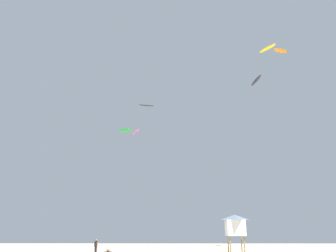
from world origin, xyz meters
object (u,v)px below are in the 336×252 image
object	(u,v)px
lifeguard_tower	(235,225)
kite_aloft_2	(146,105)
kite_aloft_1	(125,130)
kite_aloft_5	(267,48)
kite_aloft_3	(256,80)
person_midground	(96,245)
kite_aloft_0	(281,51)
kite_aloft_4	(136,132)

from	to	relation	value
lifeguard_tower	kite_aloft_2	distance (m)	19.64
kite_aloft_1	kite_aloft_2	world-z (taller)	kite_aloft_2
lifeguard_tower	kite_aloft_5	xyz separation A→B (m)	(4.66, -2.76, 20.52)
kite_aloft_5	lifeguard_tower	bearing A→B (deg)	149.31
kite_aloft_2	kite_aloft_3	distance (m)	21.52
person_midground	kite_aloft_1	size ratio (longest dim) A/B	0.65
lifeguard_tower	kite_aloft_2	world-z (taller)	kite_aloft_2
kite_aloft_2	kite_aloft_1	bearing A→B (deg)	125.94
kite_aloft_3	person_midground	bearing A→B (deg)	-148.29
lifeguard_tower	kite_aloft_3	bearing A→B (deg)	61.24
kite_aloft_0	kite_aloft_4	xyz separation A→B (m)	(-21.12, 12.87, -7.82)
lifeguard_tower	kite_aloft_4	world-z (taller)	kite_aloft_4
person_midground	kite_aloft_3	bearing A→B (deg)	-26.19
person_midground	kite_aloft_4	bearing A→B (deg)	24.12
kite_aloft_3	kite_aloft_5	size ratio (longest dim) A/B	1.75
kite_aloft_0	kite_aloft_5	size ratio (longest dim) A/B	0.93
lifeguard_tower	person_midground	bearing A→B (deg)	-178.09
kite_aloft_2	kite_aloft_5	bearing A→B (deg)	-25.64
kite_aloft_2	kite_aloft_5	xyz separation A→B (m)	(15.15, -7.27, 4.55)
person_midground	kite_aloft_0	xyz separation A→B (m)	(23.33, 2.82, 25.27)
person_midground	kite_aloft_0	world-z (taller)	kite_aloft_0
kite_aloft_1	lifeguard_tower	bearing A→B (deg)	-33.85
kite_aloft_0	kite_aloft_5	distance (m)	6.65
lifeguard_tower	kite_aloft_4	bearing A→B (deg)	130.67
lifeguard_tower	kite_aloft_1	distance (m)	21.88
kite_aloft_1	kite_aloft_0	bearing A→B (deg)	-17.83
lifeguard_tower	kite_aloft_3	xyz separation A→B (m)	(7.40, 13.48, 23.87)
kite_aloft_2	kite_aloft_3	size ratio (longest dim) A/B	0.51
person_midground	kite_aloft_4	world-z (taller)	kite_aloft_4
kite_aloft_0	kite_aloft_4	distance (m)	25.94
kite_aloft_1	kite_aloft_3	size ratio (longest dim) A/B	0.56
kite_aloft_5	kite_aloft_2	bearing A→B (deg)	154.36
kite_aloft_1	kite_aloft_5	world-z (taller)	kite_aloft_5
kite_aloft_0	kite_aloft_1	size ratio (longest dim) A/B	0.95
kite_aloft_5	kite_aloft_4	bearing A→B (deg)	134.60
kite_aloft_0	kite_aloft_2	xyz separation A→B (m)	(-18.57, 2.20, -7.15)
person_midground	kite_aloft_5	xyz separation A→B (m)	(19.91, -2.25, 22.67)
kite_aloft_1	kite_aloft_3	distance (m)	24.03
kite_aloft_2	kite_aloft_4	world-z (taller)	kite_aloft_2
person_midground	kite_aloft_0	distance (m)	34.51
kite_aloft_0	lifeguard_tower	bearing A→B (deg)	-164.01
kite_aloft_3	kite_aloft_2	bearing A→B (deg)	-153.37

